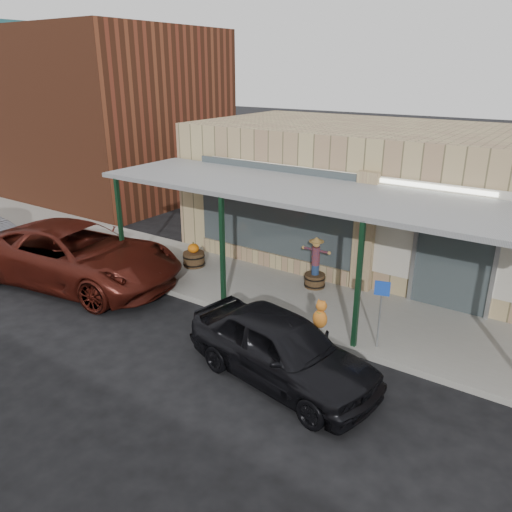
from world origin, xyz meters
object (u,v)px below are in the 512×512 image
Objects in this scene: handicap_sign at (381,305)px; car_maroon at (77,255)px; barrel_pumpkin at (194,257)px; parked_sedan at (282,348)px; barrel_scarecrow at (315,270)px.

car_maroon reaches higher than handicap_sign.
barrel_pumpkin is 0.17× the size of parked_sedan.
barrel_scarecrow is 3.38m from handicap_sign.
barrel_scarecrow is 6.79m from car_maroon.
car_maroon reaches higher than barrel_pumpkin.
parked_sedan is (5.23, -3.38, 0.29)m from barrel_pumpkin.
handicap_sign is at bearing -20.75° from parked_sedan.
barrel_pumpkin is at bearing -47.95° from car_maroon.
parked_sedan is 7.40m from car_maroon.
parked_sedan is at bearing -104.75° from car_maroon.
handicap_sign is 2.40m from parked_sedan.
car_maroon is at bearing 173.28° from handicap_sign.
barrel_pumpkin is 0.12× the size of car_maroon.
parked_sedan is at bearing -32.91° from barrel_pumpkin.
barrel_scarecrow is 0.94× the size of handicap_sign.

